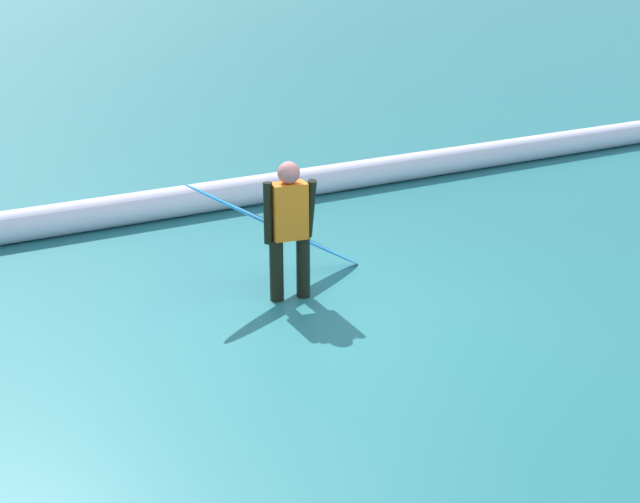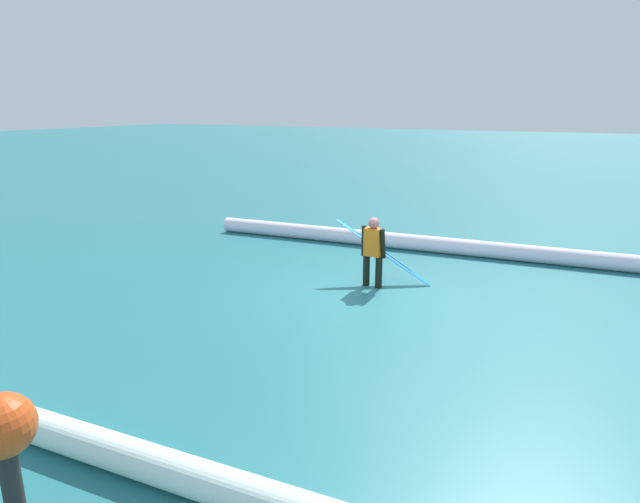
# 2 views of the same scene
# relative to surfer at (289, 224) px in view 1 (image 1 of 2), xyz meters

# --- Properties ---
(ground_plane) EXTENTS (138.61, 138.61, 0.00)m
(ground_plane) POSITION_rel_surfer_xyz_m (-0.24, 0.52, -0.79)
(ground_plane) COLOR #236D72
(surfer) EXTENTS (0.52, 0.24, 1.42)m
(surfer) POSITION_rel_surfer_xyz_m (0.00, 0.00, 0.00)
(surfer) COLOR black
(surfer) RESTS_ON ground_plane
(surfboard) EXTENTS (2.09, 0.46, 1.28)m
(surfboard) POSITION_rel_surfer_xyz_m (-0.04, -0.44, -0.17)
(surfboard) COLOR #268CE5
(surfboard) RESTS_ON ground_plane
(wave_crest_foreground) EXTENTS (16.36, 1.69, 0.40)m
(wave_crest_foreground) POSITION_rel_surfer_xyz_m (-2.54, -3.34, -0.59)
(wave_crest_foreground) COLOR white
(wave_crest_foreground) RESTS_ON ground_plane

